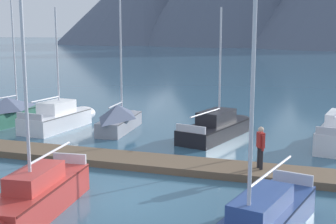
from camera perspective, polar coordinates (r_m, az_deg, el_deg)
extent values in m
plane|color=#335B75|center=(16.21, -6.31, -10.54)|extent=(700.00, 700.00, 0.00)
cone|color=#4C566B|center=(217.21, -3.36, 13.32)|extent=(78.23, 78.23, 36.66)
cube|color=brown|center=(19.71, -1.71, -6.27)|extent=(25.43, 2.63, 0.30)
cylinder|color=#38383D|center=(18.96, -2.59, -7.03)|extent=(24.37, 0.87, 0.24)
cylinder|color=#38383D|center=(20.48, -0.89, -5.73)|extent=(24.37, 0.87, 0.24)
cube|color=#336B56|center=(29.79, -18.73, -0.59)|extent=(1.97, 4.63, 0.94)
ellipsoid|color=#336B56|center=(31.64, -15.48, 0.18)|extent=(1.38, 2.06, 0.90)
cube|color=#163027|center=(29.71, -18.77, 0.23)|extent=(1.99, 4.55, 0.06)
cylinder|color=silver|center=(29.68, -18.54, 7.73)|extent=(0.10, 0.10, 7.64)
pyramid|color=#4C5670|center=(29.41, -19.28, 0.96)|extent=(2.08, 3.78, 0.79)
cube|color=white|center=(27.71, -13.67, -1.10)|extent=(2.38, 4.86, 0.95)
ellipsoid|color=white|center=(29.85, -10.57, -0.20)|extent=(1.80, 2.12, 0.90)
cube|color=slate|center=(27.63, -13.71, -0.22)|extent=(2.41, 4.77, 0.06)
cylinder|color=silver|center=(27.55, -13.52, 6.19)|extent=(0.10, 0.10, 6.05)
cylinder|color=silver|center=(26.80, -14.90, 1.54)|extent=(0.35, 2.43, 0.08)
cube|color=white|center=(27.66, -13.59, 0.61)|extent=(1.54, 2.24, 0.69)
cube|color=silver|center=(25.86, -16.74, -0.55)|extent=(1.68, 0.29, 0.36)
cube|color=#93939E|center=(26.62, -5.99, -1.48)|extent=(1.61, 4.55, 0.80)
ellipsoid|color=#93939E|center=(28.90, -4.40, -0.54)|extent=(1.20, 1.31, 0.76)
cube|color=#424247|center=(26.55, -6.01, -0.71)|extent=(1.64, 4.47, 0.06)
cylinder|color=silver|center=(26.52, -5.85, 7.33)|extent=(0.10, 0.10, 7.31)
cylinder|color=silver|center=(25.81, -6.50, 0.87)|extent=(0.22, 2.12, 0.08)
pyramid|color=#4C5670|center=(26.16, -6.26, 0.08)|extent=(1.80, 3.68, 0.78)
cube|color=#B2332D|center=(15.25, -15.72, -10.31)|extent=(1.77, 5.05, 0.95)
cube|color=#501614|center=(15.11, -15.80, -8.76)|extent=(1.80, 4.95, 0.06)
cylinder|color=silver|center=(14.00, -17.37, 5.74)|extent=(0.10, 0.10, 7.58)
cylinder|color=silver|center=(15.70, -14.27, -4.87)|extent=(0.30, 2.80, 0.08)
cube|color=#C03A35|center=(14.91, -16.09, -7.77)|extent=(1.14, 2.30, 0.54)
cube|color=silver|center=(17.09, -12.05, -5.63)|extent=(1.25, 0.20, 0.36)
cube|color=black|center=(24.87, 5.82, -2.31)|extent=(3.21, 5.67, 0.78)
ellipsoid|color=black|center=(27.56, 8.69, -1.17)|extent=(2.01, 2.31, 0.74)
cube|color=black|center=(24.80, 5.83, -1.52)|extent=(3.22, 5.58, 0.06)
cylinder|color=silver|center=(24.79, 6.45, 5.69)|extent=(0.10, 0.10, 6.11)
cylinder|color=silver|center=(23.70, 4.67, -0.11)|extent=(0.92, 3.02, 0.08)
cube|color=black|center=(24.84, 5.99, -0.61)|extent=(1.88, 2.68, 0.68)
cube|color=silver|center=(22.50, 2.82, -2.10)|extent=(1.59, 0.54, 0.36)
cube|color=#121D39|center=(13.12, 11.64, -12.07)|extent=(2.82, 5.70, 0.06)
cylinder|color=silver|center=(11.24, 10.42, 3.46)|extent=(0.10, 0.10, 7.19)
cylinder|color=silver|center=(13.33, 12.72, -7.07)|extent=(0.92, 3.28, 0.08)
cube|color=#2F4A8A|center=(12.88, 11.47, -11.02)|extent=(1.61, 2.70, 0.53)
cube|color=silver|center=(15.50, 15.17, -7.87)|extent=(1.28, 0.42, 0.36)
cube|color=silver|center=(21.89, 19.56, -2.30)|extent=(1.37, 0.34, 0.36)
cylinder|color=#232328|center=(18.49, 11.45, -5.70)|extent=(0.14, 0.14, 0.86)
cylinder|color=#232328|center=(18.73, 11.16, -5.49)|extent=(0.14, 0.14, 0.86)
cube|color=#B22823|center=(18.43, 11.38, -3.41)|extent=(0.37, 0.44, 0.60)
sphere|color=beige|center=(18.34, 11.43, -2.13)|extent=(0.22, 0.22, 0.22)
cylinder|color=#B22823|center=(18.22, 11.66, -3.80)|extent=(0.09, 0.09, 0.62)
cylinder|color=#B22823|center=(18.67, 11.10, -3.45)|extent=(0.09, 0.09, 0.62)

